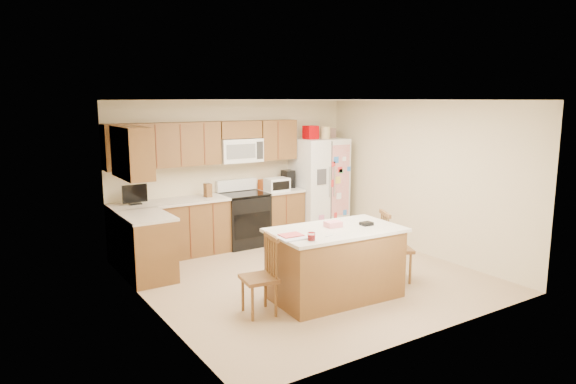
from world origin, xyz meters
TOP-DOWN VIEW (x-y plane):
  - ground at (0.00, 0.00)m, footprint 4.50×4.50m
  - room_shell at (0.00, 0.00)m, footprint 4.60×4.60m
  - cabinetry at (-0.98, 1.79)m, footprint 3.36×1.56m
  - stove at (0.00, 1.94)m, footprint 0.76×0.65m
  - refrigerator at (1.57, 1.87)m, footprint 0.90×0.79m
  - island at (-0.16, -0.85)m, footprint 1.73×1.05m
  - windsor_chair_left at (-1.21, -0.78)m, footprint 0.44×0.46m
  - windsor_chair_back at (-0.12, -0.12)m, footprint 0.41×0.40m
  - windsor_chair_right at (0.91, -0.80)m, footprint 0.55×0.56m

SIDE VIEW (x-z plane):
  - ground at x=0.00m, z-range 0.00..0.00m
  - windsor_chair_back at x=-0.12m, z-range -0.02..0.84m
  - windsor_chair_left at x=-1.21m, z-range -0.03..0.92m
  - island at x=-0.16m, z-range -0.04..0.96m
  - windsor_chair_right at x=0.91m, z-range -0.03..0.96m
  - stove at x=0.00m, z-range -0.09..1.04m
  - cabinetry at x=-0.98m, z-range -0.16..1.99m
  - refrigerator at x=1.57m, z-range -0.10..1.94m
  - room_shell at x=0.00m, z-range 0.18..2.70m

